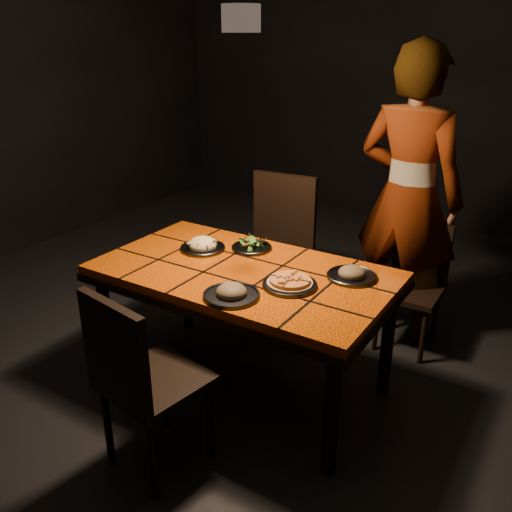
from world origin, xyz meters
The scene contains 12 objects.
room_shell centered at (0.00, 0.00, 1.50)m, with size 6.04×7.04×3.08m.
dining_table centered at (0.00, 0.00, 0.67)m, with size 1.62×0.92×0.75m.
chair_near centered at (-0.03, -0.81, 0.54)m, with size 0.49×0.49×0.94m.
chair_far_left centered at (-0.27, 0.84, 0.59)m, with size 0.51×0.51×1.04m.
chair_far_right centered at (0.66, 1.00, 0.47)m, with size 0.38×0.38×0.82m.
diner centered at (0.54, 1.10, 0.96)m, with size 0.70×0.46×1.92m, color brown.
pendant_lamp centered at (0.00, 0.00, 2.02)m, with size 0.18×0.18×1.06m.
plate_pizza centered at (0.32, -0.06, 0.77)m, with size 0.28×0.28×0.04m.
plate_pasta centered at (-0.36, 0.11, 0.77)m, with size 0.27×0.27×0.09m.
plate_salad centered at (-0.12, 0.27, 0.78)m, with size 0.24×0.24×0.07m.
plate_mushroom_a centered at (0.13, -0.31, 0.77)m, with size 0.28×0.28×0.09m.
plate_mushroom_b centered at (0.54, 0.21, 0.77)m, with size 0.26×0.26×0.09m.
Camera 1 is at (1.49, -2.24, 1.95)m, focal length 38.00 mm.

